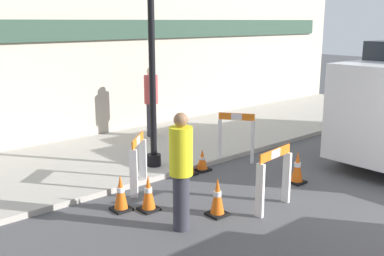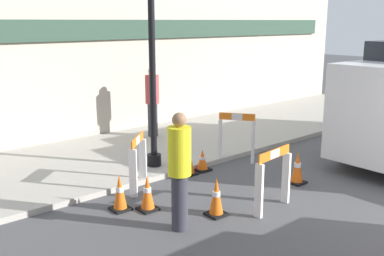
# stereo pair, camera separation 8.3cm
# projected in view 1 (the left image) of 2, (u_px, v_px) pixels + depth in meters

# --- Properties ---
(sidewalk_slab) EXTENTS (18.00, 3.64, 0.10)m
(sidewalk_slab) POSITION_uv_depth(u_px,v_px,m) (179.00, 142.00, 11.31)
(sidewalk_slab) COLOR #ADA89E
(sidewalk_slab) RESTS_ON ground_plane
(storefront_facade) EXTENTS (18.00, 0.22, 5.50)m
(storefront_facade) POSITION_uv_depth(u_px,v_px,m) (133.00, 31.00, 12.07)
(storefront_facade) COLOR #BCB29E
(storefront_facade) RESTS_ON ground_plane
(barricade_0) EXTENTS (0.56, 0.71, 1.09)m
(barricade_0) POSITION_uv_depth(u_px,v_px,m) (236.00, 136.00, 9.74)
(barricade_0) COLOR white
(barricade_0) RESTS_ON ground_plane
(barricade_1) EXTENTS (0.66, 0.61, 1.02)m
(barricade_1) POSITION_uv_depth(u_px,v_px,m) (138.00, 162.00, 8.10)
(barricade_1) COLOR white
(barricade_1) RESTS_ON ground_plane
(barricade_2) EXTENTS (0.88, 0.24, 1.03)m
(barricade_2) POSITION_uv_depth(u_px,v_px,m) (274.00, 177.00, 7.27)
(barricade_2) COLOR white
(barricade_2) RESTS_ON ground_plane
(traffic_cone_0) EXTENTS (0.30, 0.30, 0.52)m
(traffic_cone_0) POSITION_uv_depth(u_px,v_px,m) (189.00, 163.00, 9.01)
(traffic_cone_0) COLOR black
(traffic_cone_0) RESTS_ON ground_plane
(traffic_cone_1) EXTENTS (0.30, 0.30, 0.61)m
(traffic_cone_1) POSITION_uv_depth(u_px,v_px,m) (148.00, 193.00, 7.28)
(traffic_cone_1) COLOR black
(traffic_cone_1) RESTS_ON ground_plane
(traffic_cone_2) EXTENTS (0.30, 0.30, 0.63)m
(traffic_cone_2) POSITION_uv_depth(u_px,v_px,m) (217.00, 197.00, 7.09)
(traffic_cone_2) COLOR black
(traffic_cone_2) RESTS_ON ground_plane
(traffic_cone_3) EXTENTS (0.30, 0.30, 0.62)m
(traffic_cone_3) POSITION_uv_depth(u_px,v_px,m) (121.00, 193.00, 7.29)
(traffic_cone_3) COLOR black
(traffic_cone_3) RESTS_ON ground_plane
(traffic_cone_4) EXTENTS (0.30, 0.30, 0.63)m
(traffic_cone_4) POSITION_uv_depth(u_px,v_px,m) (297.00, 168.00, 8.52)
(traffic_cone_4) COLOR black
(traffic_cone_4) RESTS_ON ground_plane
(traffic_cone_5) EXTENTS (0.30, 0.30, 0.45)m
(traffic_cone_5) POSITION_uv_depth(u_px,v_px,m) (202.00, 161.00, 9.25)
(traffic_cone_5) COLOR black
(traffic_cone_5) RESTS_ON ground_plane
(person_worker) EXTENTS (0.47, 0.47, 1.77)m
(person_worker) POSITION_uv_depth(u_px,v_px,m) (181.00, 168.00, 6.47)
(person_worker) COLOR #33333D
(person_worker) RESTS_ON ground_plane
(person_pedestrian) EXTENTS (0.42, 0.42, 1.78)m
(person_pedestrian) POSITION_uv_depth(u_px,v_px,m) (151.00, 100.00, 11.44)
(person_pedestrian) COLOR #33333D
(person_pedestrian) RESTS_ON sidewalk_slab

